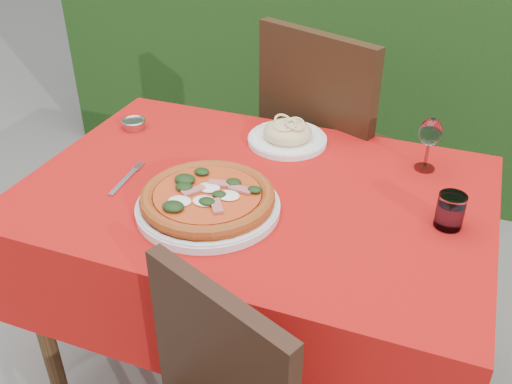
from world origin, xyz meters
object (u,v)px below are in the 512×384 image
(pizza_plate, at_px, (208,200))
(wine_glass, at_px, (430,134))
(fork, at_px, (123,182))
(chair_far, at_px, (331,145))
(water_glass, at_px, (450,213))
(pasta_plate, at_px, (287,135))
(steel_ramekin, at_px, (134,125))

(pizza_plate, distance_m, wine_glass, 0.65)
(fork, bearing_deg, chair_far, 55.25)
(chair_far, xyz_separation_m, fork, (-0.42, -0.71, 0.15))
(wine_glass, height_order, fork, wine_glass)
(water_glass, bearing_deg, pasta_plate, 150.99)
(pasta_plate, relative_size, water_glass, 2.75)
(pasta_plate, distance_m, wine_glass, 0.43)
(chair_far, distance_m, wine_glass, 0.55)
(water_glass, relative_size, wine_glass, 0.57)
(chair_far, bearing_deg, fork, 82.31)
(water_glass, relative_size, steel_ramekin, 1.26)
(wine_glass, distance_m, fork, 0.87)
(chair_far, height_order, pasta_plate, chair_far)
(pasta_plate, xyz_separation_m, wine_glass, (0.42, -0.01, 0.09))
(chair_far, relative_size, wine_glass, 6.53)
(chair_far, bearing_deg, wine_glass, 159.71)
(steel_ramekin, bearing_deg, fork, -63.70)
(pizza_plate, relative_size, steel_ramekin, 5.82)
(water_glass, bearing_deg, chair_far, 126.44)
(water_glass, xyz_separation_m, fork, (-0.86, -0.11, -0.04))
(pasta_plate, bearing_deg, wine_glass, -1.87)
(chair_far, xyz_separation_m, pizza_plate, (-0.14, -0.75, 0.18))
(pizza_plate, xyz_separation_m, steel_ramekin, (-0.43, 0.35, -0.02))
(chair_far, height_order, water_glass, chair_far)
(pasta_plate, bearing_deg, steel_ramekin, -170.44)
(pizza_plate, xyz_separation_m, water_glass, (0.58, 0.15, 0.01))
(pizza_plate, height_order, steel_ramekin, pizza_plate)
(wine_glass, distance_m, steel_ramekin, 0.93)
(chair_far, relative_size, water_glass, 11.56)
(fork, relative_size, steel_ramekin, 2.77)
(fork, bearing_deg, water_glass, 2.98)
(pasta_plate, bearing_deg, chair_far, 77.76)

